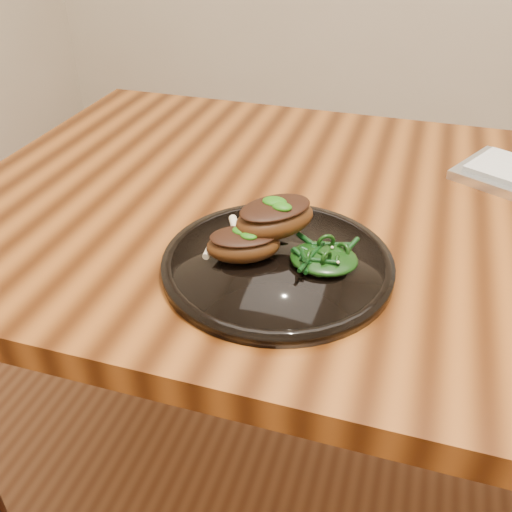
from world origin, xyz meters
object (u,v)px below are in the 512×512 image
Objects in this scene: plate at (278,263)px; greens_heap at (324,255)px; desk at (469,274)px; lamb_chop_front at (243,244)px.

greens_heap is (0.06, 0.01, 0.02)m from plate.
desk is 18.90× the size of greens_heap.
lamb_chop_front is at bearing -166.09° from plate.
lamb_chop_front reaches higher than desk.
plate is 0.05m from lamb_chop_front.
plate is (-0.25, -0.19, 0.09)m from desk.
desk is at bearing 33.94° from lamb_chop_front.
plate reaches higher than desk.
greens_heap reaches higher than desk.
greens_heap reaches higher than plate.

